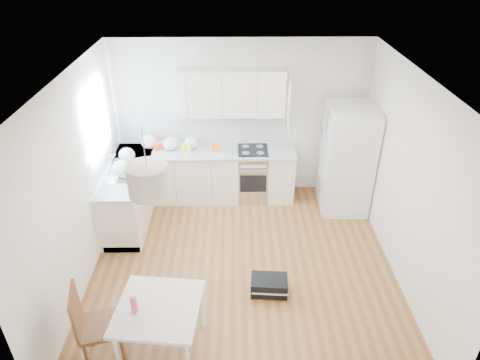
{
  "coord_description": "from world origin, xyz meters",
  "views": [
    {
      "loc": [
        -0.11,
        -4.6,
        4.16
      ],
      "look_at": [
        -0.04,
        0.4,
        1.18
      ],
      "focal_mm": 32.0,
      "sensor_mm": 36.0,
      "label": 1
    }
  ],
  "objects_px": {
    "refrigerator": "(347,159)",
    "dining_table": "(159,312)",
    "dining_chair": "(102,324)",
    "gym_bag": "(269,285)"
  },
  "relations": [
    {
      "from": "dining_table",
      "to": "gym_bag",
      "type": "bearing_deg",
      "value": 41.13
    },
    {
      "from": "gym_bag",
      "to": "refrigerator",
      "type": "bearing_deg",
      "value": 59.89
    },
    {
      "from": "refrigerator",
      "to": "gym_bag",
      "type": "height_order",
      "value": "refrigerator"
    },
    {
      "from": "refrigerator",
      "to": "dining_chair",
      "type": "bearing_deg",
      "value": -135.56
    },
    {
      "from": "refrigerator",
      "to": "gym_bag",
      "type": "relative_size",
      "value": 3.76
    },
    {
      "from": "dining_chair",
      "to": "dining_table",
      "type": "bearing_deg",
      "value": -6.82
    },
    {
      "from": "refrigerator",
      "to": "dining_chair",
      "type": "xyz_separation_m",
      "value": [
        -3.27,
        -2.99,
        -0.38
      ]
    },
    {
      "from": "refrigerator",
      "to": "dining_chair",
      "type": "relative_size",
      "value": 1.73
    },
    {
      "from": "refrigerator",
      "to": "dining_table",
      "type": "bearing_deg",
      "value": -130.35
    },
    {
      "from": "dining_chair",
      "to": "gym_bag",
      "type": "xyz_separation_m",
      "value": [
        1.87,
        0.96,
        -0.4
      ]
    }
  ]
}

